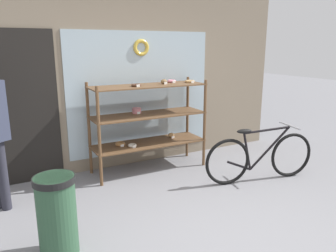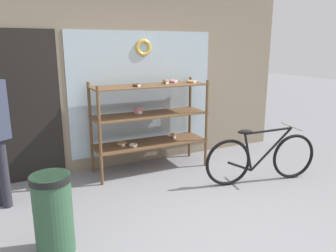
{
  "view_description": "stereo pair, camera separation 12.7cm",
  "coord_description": "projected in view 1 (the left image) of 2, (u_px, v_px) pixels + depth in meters",
  "views": [
    {
      "loc": [
        -1.87,
        -2.5,
        1.88
      ],
      "look_at": [
        0.07,
        1.13,
        0.87
      ],
      "focal_mm": 35.0,
      "sensor_mm": 36.0,
      "label": 1
    },
    {
      "loc": [
        -1.76,
        -2.56,
        1.88
      ],
      "look_at": [
        0.07,
        1.13,
        0.87
      ],
      "focal_mm": 35.0,
      "sensor_mm": 36.0,
      "label": 2
    }
  ],
  "objects": [
    {
      "name": "ground_plane",
      "position": [
        212.0,
        229.0,
        3.45
      ],
      "size": [
        30.0,
        30.0,
        0.0
      ],
      "primitive_type": "plane",
      "color": "gray"
    },
    {
      "name": "trash_bin",
      "position": [
        57.0,
        213.0,
        2.95
      ],
      "size": [
        0.37,
        0.37,
        0.77
      ],
      "color": "#2D5138",
      "rests_on": "ground_plane"
    },
    {
      "name": "display_case",
      "position": [
        149.0,
        116.0,
        4.94
      ],
      "size": [
        1.74,
        0.56,
        1.39
      ],
      "color": "brown",
      "rests_on": "ground_plane"
    },
    {
      "name": "storefront_facade",
      "position": [
        125.0,
        53.0,
        4.98
      ],
      "size": [
        5.58,
        0.13,
        3.63
      ],
      "color": "gray",
      "rests_on": "ground_plane"
    },
    {
      "name": "bicycle",
      "position": [
        260.0,
        157.0,
        4.62
      ],
      "size": [
        1.65,
        0.51,
        0.79
      ],
      "rotation": [
        0.0,
        0.0,
        -0.21
      ],
      "color": "black",
      "rests_on": "ground_plane"
    }
  ]
}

